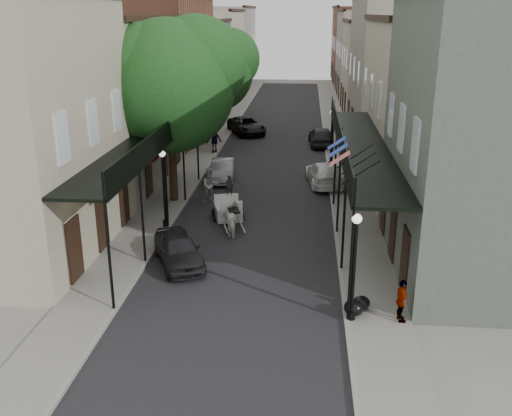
% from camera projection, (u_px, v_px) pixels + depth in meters
% --- Properties ---
extents(ground, '(140.00, 140.00, 0.00)m').
position_uv_depth(ground, '(236.00, 289.00, 21.24)').
color(ground, gray).
rests_on(ground, ground).
extents(road, '(8.00, 90.00, 0.01)m').
position_uv_depth(road, '(271.00, 159.00, 40.07)').
color(road, black).
rests_on(road, ground).
extents(sidewalk_left, '(2.20, 90.00, 0.12)m').
position_uv_depth(sidewalk_left, '(200.00, 157.00, 40.47)').
color(sidewalk_left, gray).
rests_on(sidewalk_left, ground).
extents(sidewalk_right, '(2.20, 90.00, 0.12)m').
position_uv_depth(sidewalk_right, '(342.00, 160.00, 39.63)').
color(sidewalk_right, gray).
rests_on(sidewalk_right, ground).
extents(building_row_left, '(5.00, 80.00, 10.50)m').
position_uv_depth(building_row_left, '(178.00, 68.00, 48.50)').
color(building_row_left, '#ABA289').
rests_on(building_row_left, ground).
extents(building_row_right, '(5.00, 80.00, 10.50)m').
position_uv_depth(building_row_right, '(383.00, 70.00, 47.06)').
color(building_row_right, gray).
rests_on(building_row_right, ground).
extents(gallery_left, '(2.20, 18.05, 4.88)m').
position_uv_depth(gallery_left, '(152.00, 140.00, 26.89)').
color(gallery_left, black).
rests_on(gallery_left, sidewalk_left).
extents(gallery_right, '(2.20, 18.05, 4.88)m').
position_uv_depth(gallery_right, '(357.00, 144.00, 26.09)').
color(gallery_right, black).
rests_on(gallery_right, sidewalk_right).
extents(tree_near, '(7.31, 6.80, 9.63)m').
position_uv_depth(tree_near, '(177.00, 80.00, 29.06)').
color(tree_near, '#382619').
rests_on(tree_near, sidewalk_left).
extents(tree_far, '(6.45, 6.00, 8.61)m').
position_uv_depth(tree_far, '(218.00, 68.00, 42.46)').
color(tree_far, '#382619').
rests_on(tree_far, sidewalk_left).
extents(lamppost_right_near, '(0.32, 0.32, 3.71)m').
position_uv_depth(lamppost_right_near, '(354.00, 266.00, 18.34)').
color(lamppost_right_near, black).
rests_on(lamppost_right_near, sidewalk_right).
extents(lamppost_left, '(0.32, 0.32, 3.71)m').
position_uv_depth(lamppost_left, '(164.00, 187.00, 26.56)').
color(lamppost_left, black).
rests_on(lamppost_left, sidewalk_left).
extents(lamppost_right_far, '(0.32, 0.32, 3.71)m').
position_uv_depth(lamppost_right_far, '(331.00, 137.00, 37.18)').
color(lamppost_right_far, black).
rests_on(lamppost_right_far, sidewalk_right).
extents(horse, '(1.22, 1.87, 1.45)m').
position_uv_depth(horse, '(234.00, 219.00, 26.41)').
color(horse, silver).
rests_on(horse, ground).
extents(carriage, '(1.85, 2.39, 2.43)m').
position_uv_depth(carriage, '(227.00, 199.00, 28.44)').
color(carriage, black).
rests_on(carriage, ground).
extents(pedestrian_walking, '(1.13, 1.02, 1.90)m').
position_uv_depth(pedestrian_walking, '(210.00, 185.00, 30.67)').
color(pedestrian_walking, '#A0A097').
rests_on(pedestrian_walking, ground).
extents(pedestrian_sidewalk_left, '(1.46, 1.36, 1.98)m').
position_uv_depth(pedestrian_sidewalk_left, '(214.00, 139.00, 41.17)').
color(pedestrian_sidewalk_left, gray).
rests_on(pedestrian_sidewalk_left, sidewalk_left).
extents(pedestrian_sidewalk_right, '(0.46, 0.91, 1.49)m').
position_uv_depth(pedestrian_sidewalk_right, '(402.00, 301.00, 18.59)').
color(pedestrian_sidewalk_right, gray).
rests_on(pedestrian_sidewalk_right, sidewalk_right).
extents(car_left_near, '(3.04, 4.23, 1.34)m').
position_uv_depth(car_left_near, '(179.00, 249.00, 23.16)').
color(car_left_near, black).
rests_on(car_left_near, ground).
extents(car_left_mid, '(1.71, 3.95, 1.26)m').
position_uv_depth(car_left_mid, '(222.00, 170.00, 34.84)').
color(car_left_mid, '#9F9FA4').
rests_on(car_left_mid, ground).
extents(car_left_far, '(4.06, 5.50, 1.39)m').
position_uv_depth(car_left_far, '(246.00, 126.00, 48.19)').
color(car_left_far, black).
rests_on(car_left_far, ground).
extents(car_right_near, '(2.50, 4.88, 1.36)m').
position_uv_depth(car_right_near, '(324.00, 174.00, 33.90)').
color(car_right_near, silver).
rests_on(car_right_near, ground).
extents(car_right_far, '(2.02, 4.44, 1.48)m').
position_uv_depth(car_right_far, '(321.00, 136.00, 43.83)').
color(car_right_far, black).
rests_on(car_right_far, ground).
extents(trash_bags, '(0.92, 1.07, 0.56)m').
position_uv_depth(trash_bags, '(357.00, 306.00, 19.27)').
color(trash_bags, black).
rests_on(trash_bags, sidewalk_right).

